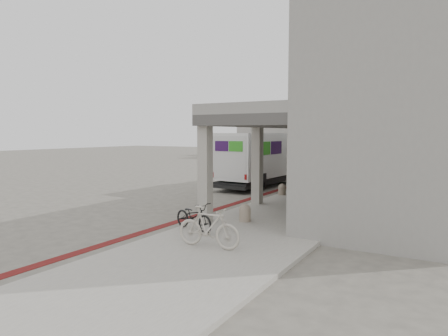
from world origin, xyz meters
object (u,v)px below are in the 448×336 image
Objects in this scene: utility_cabinet at (316,194)px; bicycle_black at (194,216)px; fedex_truck at (260,158)px; bench at (311,204)px; bicycle_cream at (209,227)px.

bicycle_black is (-2.08, -5.50, -0.13)m from utility_cabinet.
fedex_truck is 4.39× the size of bicycle_black.
bench is 5.11m from bicycle_black.
bench is 0.94m from utility_cabinet.
bicycle_cream is (-0.80, -5.93, 0.25)m from bench.
utility_cabinet is at bearing -3.46° from bicycle_black.
fedex_truck is 11.60m from bicycle_black.
utility_cabinet is 6.85m from bicycle_cream.
bench is 5.99m from bicycle_cream.
utility_cabinet reaches higher than bench.
fedex_truck is 7.69m from utility_cabinet.
fedex_truck reaches higher than bicycle_black.
bicycle_black reaches higher than bench.
bicycle_cream is at bearing -116.26° from bicycle_black.
bench is at bearing -48.43° from fedex_truck.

